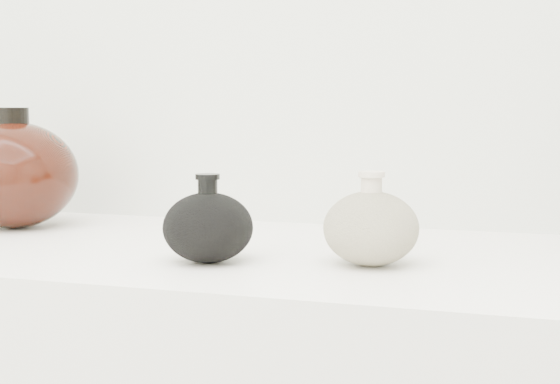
% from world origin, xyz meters
% --- Properties ---
extents(black_gourd_vase, '(0.14, 0.14, 0.11)m').
position_xyz_m(black_gourd_vase, '(-0.09, 0.85, 0.94)').
color(black_gourd_vase, black).
rests_on(black_gourd_vase, display_counter).
extents(cream_gourd_vase, '(0.15, 0.15, 0.11)m').
position_xyz_m(cream_gourd_vase, '(0.10, 0.89, 0.95)').
color(cream_gourd_vase, '#BDAD91').
rests_on(cream_gourd_vase, display_counter).
extents(left_round_pot, '(0.26, 0.26, 0.19)m').
position_xyz_m(left_round_pot, '(-0.49, 1.02, 0.98)').
color(left_round_pot, black).
rests_on(left_round_pot, display_counter).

